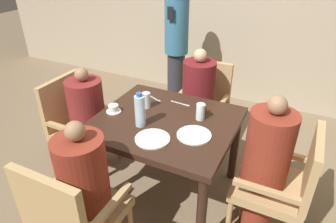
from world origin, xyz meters
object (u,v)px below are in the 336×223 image
at_px(diner_in_near_chair, 86,190).
at_px(glass_tall_near, 201,112).
at_px(chair_left_side, 77,121).
at_px(chair_right_side, 283,181).
at_px(teacup_with_saucer, 114,109).
at_px(glass_tall_mid, 146,100).
at_px(water_bottle, 140,111).
at_px(standing_host, 176,44).
at_px(plate_main_left, 153,139).
at_px(plate_main_right, 194,135).
at_px(chair_far_side, 202,102).
at_px(diner_in_right_chair, 265,164).
at_px(diner_in_far_chair, 198,100).
at_px(chair_near_corner, 73,213).
at_px(diner_in_left_chair, 88,119).

distance_m(diner_in_near_chair, glass_tall_near, 1.01).
height_order(chair_left_side, chair_right_side, same).
bearing_deg(diner_in_near_chair, chair_left_side, 134.29).
height_order(teacup_with_saucer, glass_tall_mid, glass_tall_mid).
relative_size(teacup_with_saucer, water_bottle, 0.45).
bearing_deg(teacup_with_saucer, standing_host, 94.28).
relative_size(plate_main_left, plate_main_right, 1.00).
height_order(chair_far_side, diner_in_right_chair, diner_in_right_chair).
relative_size(chair_left_side, plate_main_left, 3.51).
distance_m(diner_in_right_chair, glass_tall_mid, 1.06).
xyz_separation_m(plate_main_left, teacup_with_saucer, (-0.48, 0.21, 0.02)).
bearing_deg(chair_right_side, plate_main_right, -170.58).
bearing_deg(water_bottle, teacup_with_saucer, 165.13).
bearing_deg(diner_in_far_chair, chair_near_corner, -97.67).
bearing_deg(plate_main_left, chair_right_side, 17.36).
distance_m(diner_in_far_chair, teacup_with_saucer, 0.94).
xyz_separation_m(chair_far_side, chair_right_side, (0.93, -0.88, 0.00)).
bearing_deg(chair_far_side, chair_left_side, -136.84).
bearing_deg(glass_tall_near, teacup_with_saucer, -163.50).
relative_size(plate_main_left, water_bottle, 0.92).
xyz_separation_m(chair_near_corner, water_bottle, (0.08, 0.72, 0.39)).
distance_m(diner_in_far_chair, diner_in_right_chair, 1.08).
bearing_deg(diner_in_left_chair, chair_right_side, -0.00).
relative_size(diner_in_left_chair, plate_main_left, 4.11).
height_order(glass_tall_near, glass_tall_mid, same).
bearing_deg(water_bottle, plate_main_left, -36.60).
bearing_deg(diner_in_near_chair, teacup_with_saucer, 108.44).
bearing_deg(chair_left_side, chair_near_corner, -50.70).
bearing_deg(glass_tall_near, diner_in_near_chair, -117.92).
bearing_deg(chair_near_corner, chair_right_side, 37.27).
xyz_separation_m(chair_left_side, chair_right_side, (1.87, 0.00, 0.00)).
bearing_deg(chair_right_side, glass_tall_mid, 174.41).
bearing_deg(water_bottle, diner_in_left_chair, 167.03).
height_order(diner_in_left_chair, diner_in_far_chair, diner_in_far_chair).
distance_m(glass_tall_near, glass_tall_mid, 0.48).
relative_size(diner_in_far_chair, plate_main_right, 4.36).
distance_m(diner_in_near_chair, plate_main_right, 0.83).
distance_m(chair_near_corner, glass_tall_near, 1.15).
bearing_deg(glass_tall_near, plate_main_left, -116.34).
distance_m(diner_in_right_chair, plate_main_right, 0.55).
bearing_deg(chair_near_corner, chair_far_side, 82.94).
distance_m(diner_in_right_chair, chair_near_corner, 1.34).
height_order(diner_in_left_chair, teacup_with_saucer, diner_in_left_chair).
xyz_separation_m(diner_in_left_chair, standing_host, (0.24, 1.40, 0.36)).
relative_size(chair_near_corner, teacup_with_saucer, 7.16).
bearing_deg(chair_near_corner, diner_in_left_chair, 123.33).
height_order(chair_near_corner, teacup_with_saucer, chair_near_corner).
relative_size(chair_left_side, glass_tall_mid, 6.62).
distance_m(chair_left_side, diner_in_far_chair, 1.19).
height_order(chair_left_side, glass_tall_near, chair_left_side).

